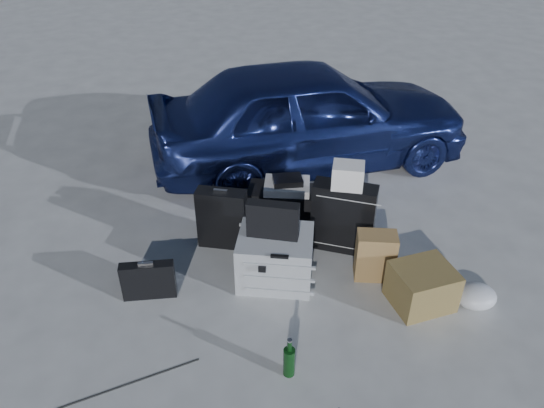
# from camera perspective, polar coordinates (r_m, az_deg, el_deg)

# --- Properties ---
(ground) EXTENTS (60.00, 60.00, 0.00)m
(ground) POSITION_cam_1_polar(r_m,az_deg,el_deg) (4.16, 1.45, -13.13)
(ground) COLOR #B9B9B4
(ground) RESTS_ON ground
(car) EXTENTS (3.67, 1.91, 1.19)m
(car) POSITION_cam_1_polar(r_m,az_deg,el_deg) (5.96, 4.03, 9.59)
(car) COLOR navy
(car) RESTS_ON ground
(pelican_case) EXTENTS (0.70, 0.62, 0.44)m
(pelican_case) POSITION_cam_1_polar(r_m,az_deg,el_deg) (4.42, 0.36, -5.81)
(pelican_case) COLOR #A8ABAD
(pelican_case) RESTS_ON ground
(laptop_bag) EXTENTS (0.43, 0.22, 0.31)m
(laptop_bag) POSITION_cam_1_polar(r_m,az_deg,el_deg) (4.20, 0.09, -1.75)
(laptop_bag) COLOR black
(laptop_bag) RESTS_ON pelican_case
(briefcase) EXTENTS (0.43, 0.10, 0.33)m
(briefcase) POSITION_cam_1_polar(r_m,az_deg,el_deg) (4.40, -13.16, -8.01)
(briefcase) COLOR black
(briefcase) RESTS_ON ground
(suitcase_left) EXTENTS (0.47, 0.28, 0.57)m
(suitcase_left) POSITION_cam_1_polar(r_m,az_deg,el_deg) (4.77, -5.38, -1.57)
(suitcase_left) COLOR black
(suitcase_left) RESTS_ON ground
(suitcase_right) EXTENTS (0.58, 0.40, 0.66)m
(suitcase_right) POSITION_cam_1_polar(r_m,az_deg,el_deg) (4.73, 7.66, -1.44)
(suitcase_right) COLOR black
(suitcase_right) RESTS_ON ground
(white_carton) EXTENTS (0.31, 0.27, 0.21)m
(white_carton) POSITION_cam_1_polar(r_m,az_deg,el_deg) (4.49, 8.17, 3.04)
(white_carton) COLOR white
(white_carton) RESTS_ON suitcase_right
(duffel_bag) EXTENTS (0.80, 0.51, 0.37)m
(duffel_bag) POSITION_cam_1_polar(r_m,az_deg,el_deg) (5.09, 1.60, -0.23)
(duffel_bag) COLOR black
(duffel_bag) RESTS_ON ground
(flat_box_white) EXTENTS (0.47, 0.39, 0.07)m
(flat_box_white) POSITION_cam_1_polar(r_m,az_deg,el_deg) (4.98, 1.63, 1.94)
(flat_box_white) COLOR white
(flat_box_white) RESTS_ON duffel_bag
(flat_box_black) EXTENTS (0.27, 0.19, 0.06)m
(flat_box_black) POSITION_cam_1_polar(r_m,az_deg,el_deg) (4.94, 1.68, 2.56)
(flat_box_black) COLOR black
(flat_box_black) RESTS_ON flat_box_white
(kraft_bag) EXTENTS (0.36, 0.25, 0.44)m
(kraft_bag) POSITION_cam_1_polar(r_m,az_deg,el_deg) (4.53, 11.05, -5.48)
(kraft_bag) COLOR olive
(kraft_bag) RESTS_ON ground
(cardboard_box) EXTENTS (0.53, 0.48, 0.34)m
(cardboard_box) POSITION_cam_1_polar(r_m,az_deg,el_deg) (4.39, 15.83, -8.53)
(cardboard_box) COLOR olive
(cardboard_box) RESTS_ON ground
(plastic_bag) EXTENTS (0.35, 0.31, 0.18)m
(plastic_bag) POSITION_cam_1_polar(r_m,az_deg,el_deg) (4.57, 21.07, -9.22)
(plastic_bag) COLOR silver
(plastic_bag) RESTS_ON ground
(green_bottle) EXTENTS (0.08, 0.08, 0.33)m
(green_bottle) POSITION_cam_1_polar(r_m,az_deg,el_deg) (3.76, 1.86, -16.19)
(green_bottle) COLOR black
(green_bottle) RESTS_ON ground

